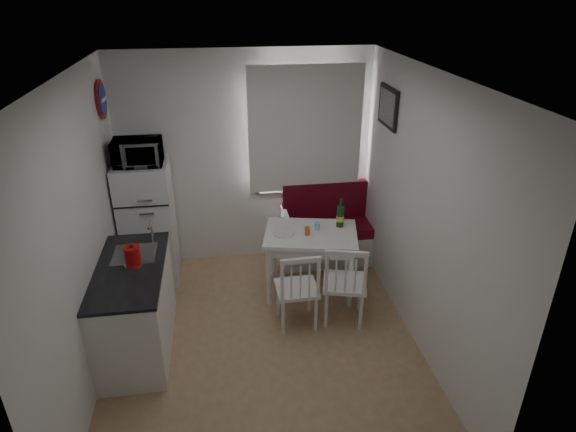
# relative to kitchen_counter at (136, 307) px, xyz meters

# --- Properties ---
(floor) EXTENTS (3.00, 3.50, 0.02)m
(floor) POSITION_rel_kitchen_counter_xyz_m (1.20, -0.16, -0.46)
(floor) COLOR #9E7B54
(floor) RESTS_ON ground
(ceiling) EXTENTS (3.00, 3.50, 0.02)m
(ceiling) POSITION_rel_kitchen_counter_xyz_m (1.20, -0.16, 2.14)
(ceiling) COLOR white
(ceiling) RESTS_ON wall_back
(wall_back) EXTENTS (3.00, 0.02, 2.60)m
(wall_back) POSITION_rel_kitchen_counter_xyz_m (1.20, 1.59, 0.84)
(wall_back) COLOR white
(wall_back) RESTS_ON floor
(wall_front) EXTENTS (3.00, 0.02, 2.60)m
(wall_front) POSITION_rel_kitchen_counter_xyz_m (1.20, -1.91, 0.84)
(wall_front) COLOR white
(wall_front) RESTS_ON floor
(wall_left) EXTENTS (0.02, 3.50, 2.60)m
(wall_left) POSITION_rel_kitchen_counter_xyz_m (-0.30, -0.16, 0.84)
(wall_left) COLOR white
(wall_left) RESTS_ON floor
(wall_right) EXTENTS (0.02, 3.50, 2.60)m
(wall_right) POSITION_rel_kitchen_counter_xyz_m (2.70, -0.16, 0.84)
(wall_right) COLOR white
(wall_right) RESTS_ON floor
(window) EXTENTS (1.22, 0.06, 1.47)m
(window) POSITION_rel_kitchen_counter_xyz_m (1.90, 1.56, 1.17)
(window) COLOR white
(window) RESTS_ON wall_back
(curtain) EXTENTS (1.35, 0.02, 1.50)m
(curtain) POSITION_rel_kitchen_counter_xyz_m (1.90, 1.49, 1.22)
(curtain) COLOR white
(curtain) RESTS_ON wall_back
(kitchen_counter) EXTENTS (0.62, 1.32, 1.16)m
(kitchen_counter) POSITION_rel_kitchen_counter_xyz_m (0.00, 0.00, 0.00)
(kitchen_counter) COLOR white
(kitchen_counter) RESTS_ON floor
(wall_sign) EXTENTS (0.03, 0.40, 0.40)m
(wall_sign) POSITION_rel_kitchen_counter_xyz_m (-0.27, 1.29, 1.69)
(wall_sign) COLOR navy
(wall_sign) RESTS_ON wall_left
(picture_frame) EXTENTS (0.04, 0.52, 0.42)m
(picture_frame) POSITION_rel_kitchen_counter_xyz_m (2.67, 0.94, 1.59)
(picture_frame) COLOR black
(picture_frame) RESTS_ON wall_right
(bench) EXTENTS (1.39, 0.53, 0.99)m
(bench) POSITION_rel_kitchen_counter_xyz_m (2.29, 1.36, -0.13)
(bench) COLOR white
(bench) RESTS_ON floor
(dining_table) EXTENTS (1.13, 0.90, 0.75)m
(dining_table) POSITION_rel_kitchen_counter_xyz_m (1.83, 0.69, 0.21)
(dining_table) COLOR white
(dining_table) RESTS_ON floor
(chair_left) EXTENTS (0.43, 0.41, 0.48)m
(chair_left) POSITION_rel_kitchen_counter_xyz_m (1.58, 0.02, 0.09)
(chair_left) COLOR white
(chair_left) RESTS_ON floor
(chair_right) EXTENTS (0.53, 0.52, 0.50)m
(chair_right) POSITION_rel_kitchen_counter_xyz_m (2.08, 0.02, 0.12)
(chair_right) COLOR white
(chair_right) RESTS_ON floor
(fridge) EXTENTS (0.58, 0.58, 1.46)m
(fridge) POSITION_rel_kitchen_counter_xyz_m (0.02, 1.24, 0.27)
(fridge) COLOR white
(fridge) RESTS_ON floor
(microwave) EXTENTS (0.51, 0.35, 0.28)m
(microwave) POSITION_rel_kitchen_counter_xyz_m (0.02, 1.19, 1.14)
(microwave) COLOR white
(microwave) RESTS_ON fridge
(kettle) EXTENTS (0.17, 0.17, 0.23)m
(kettle) POSITION_rel_kitchen_counter_xyz_m (0.05, -0.00, 0.56)
(kettle) COLOR #BA0E0F
(kettle) RESTS_ON kitchen_counter
(wine_bottle) EXTENTS (0.09, 0.09, 0.34)m
(wine_bottle) POSITION_rel_kitchen_counter_xyz_m (2.18, 0.79, 0.47)
(wine_bottle) COLOR #143F1C
(wine_bottle) RESTS_ON dining_table
(drinking_glass_orange) EXTENTS (0.06, 0.06, 0.09)m
(drinking_glass_orange) POSITION_rel_kitchen_counter_xyz_m (1.78, 0.64, 0.35)
(drinking_glass_orange) COLOR #DE5725
(drinking_glass_orange) RESTS_ON dining_table
(drinking_glass_blue) EXTENTS (0.06, 0.06, 0.09)m
(drinking_glass_blue) POSITION_rel_kitchen_counter_xyz_m (1.91, 0.74, 0.35)
(drinking_glass_blue) COLOR #8FD6F3
(drinking_glass_blue) RESTS_ON dining_table
(plate) EXTENTS (0.24, 0.24, 0.02)m
(plate) POSITION_rel_kitchen_counter_xyz_m (1.53, 0.71, 0.31)
(plate) COLOR white
(plate) RESTS_ON dining_table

